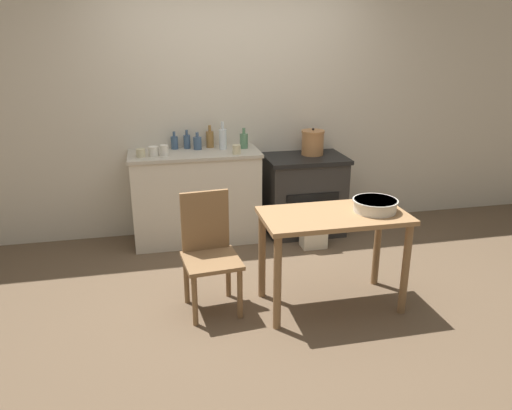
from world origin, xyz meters
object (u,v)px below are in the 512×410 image
object	(u,v)px
bottle_left	(197,143)
bottle_center_left	(244,140)
flour_sack	(314,228)
stove	(304,194)
bottle_center	(223,139)
bottle_center_right	(187,141)
stock_pot	(313,142)
bottle_mid_left	(210,139)
cup_end_right	(237,149)
work_table	(333,230)
chair	(209,250)
mixing_bowl_large	(375,205)
cup_mid_right	(141,153)
bottle_far_left	(174,142)
cup_right	(154,151)
cup_far_right	(164,150)

from	to	relation	value
bottle_left	bottle_center_left	distance (m)	0.45
flour_sack	stove	bearing A→B (deg)	86.32
bottle_center	bottle_center_right	size ratio (longest dim) A/B	1.47
stock_pot	bottle_mid_left	distance (m)	1.03
bottle_mid_left	cup_end_right	distance (m)	0.40
work_table	chair	xyz separation A→B (m)	(-0.89, 0.18, -0.15)
chair	mixing_bowl_large	world-z (taller)	chair
stock_pot	bottle_center	bearing A→B (deg)	177.79
mixing_bowl_large	bottle_center	world-z (taller)	bottle_center
work_table	cup_mid_right	xyz separation A→B (m)	(-1.35, 1.39, 0.32)
stove	flour_sack	world-z (taller)	stove
bottle_far_left	bottle_center	xyz separation A→B (m)	(0.46, -0.10, 0.04)
stock_pot	bottle_far_left	size ratio (longest dim) A/B	1.58
bottle_mid_left	cup_right	bearing A→B (deg)	-156.13
bottle_mid_left	bottle_center	world-z (taller)	bottle_center
bottle_left	cup_right	bearing A→B (deg)	-156.64
work_table	bottle_left	size ratio (longest dim) A/B	6.33
stove	flour_sack	bearing A→B (deg)	-93.68
bottle_center	cup_mid_right	world-z (taller)	bottle_center
bottle_mid_left	cup_right	world-z (taller)	bottle_mid_left
bottle_far_left	cup_mid_right	size ratio (longest dim) A/B	2.13
bottle_center	bottle_center_right	xyz separation A→B (m)	(-0.34, 0.10, -0.03)
stock_pot	cup_far_right	distance (m)	1.48
bottle_center_left	chair	bearing A→B (deg)	-111.46
mixing_bowl_large	bottle_far_left	world-z (taller)	bottle_far_left
stock_pot	cup_end_right	size ratio (longest dim) A/B	3.17
bottle_center_right	cup_far_right	world-z (taller)	bottle_center_right
bottle_left	stove	bearing A→B (deg)	-7.21
stock_pot	cup_far_right	bearing A→B (deg)	-174.97
work_table	flour_sack	world-z (taller)	work_table
bottle_left	bottle_center_right	size ratio (longest dim) A/B	0.92
chair	bottle_far_left	xyz separation A→B (m)	(-0.13, 1.48, 0.50)
work_table	bottle_center_left	size ratio (longest dim) A/B	5.33
cup_right	cup_far_right	world-z (taller)	cup_far_right
cup_right	cup_far_right	bearing A→B (deg)	-13.86
bottle_left	bottle_center_left	xyz separation A→B (m)	(0.45, -0.05, 0.01)
mixing_bowl_large	bottle_left	distance (m)	1.97
work_table	chair	distance (m)	0.92
bottle_center	bottle_mid_left	bearing A→B (deg)	136.90
bottle_center_right	cup_end_right	distance (m)	0.55
mixing_bowl_large	bottle_center	distance (m)	1.81
work_table	bottle_center	size ratio (longest dim) A/B	3.96
bottle_far_left	stock_pot	bearing A→B (deg)	-5.75
chair	mixing_bowl_large	bearing A→B (deg)	-14.69
mixing_bowl_large	bottle_center	size ratio (longest dim) A/B	1.23
flour_sack	bottle_left	distance (m)	1.40
bottle_far_left	bottle_mid_left	bearing A→B (deg)	0.35
stock_pot	bottle_left	xyz separation A→B (m)	(-1.15, 0.08, 0.03)
cup_mid_right	mixing_bowl_large	bearing A→B (deg)	-40.45
mixing_bowl_large	cup_right	xyz separation A→B (m)	(-1.54, 1.43, 0.15)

